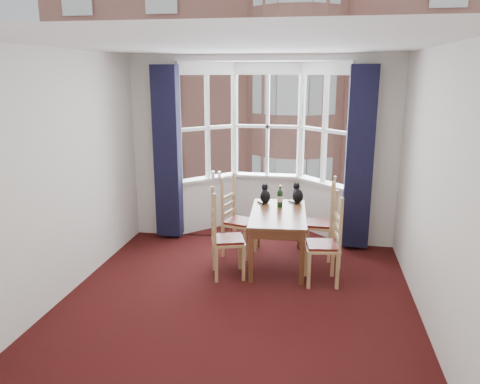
% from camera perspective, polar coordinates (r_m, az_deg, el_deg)
% --- Properties ---
extents(floor, '(4.50, 4.50, 0.00)m').
position_cam_1_polar(floor, '(5.38, -0.58, -13.75)').
color(floor, black).
rests_on(floor, ground).
extents(ceiling, '(4.50, 4.50, 0.00)m').
position_cam_1_polar(ceiling, '(4.75, -0.67, 17.54)').
color(ceiling, white).
rests_on(ceiling, floor).
extents(wall_left, '(0.00, 4.50, 4.50)m').
position_cam_1_polar(wall_left, '(5.59, -21.24, 1.64)').
color(wall_left, silver).
rests_on(wall_left, floor).
extents(wall_right, '(0.00, 4.50, 4.50)m').
position_cam_1_polar(wall_right, '(4.94, 22.85, -0.08)').
color(wall_right, silver).
rests_on(wall_right, floor).
extents(wall_near, '(4.00, 0.00, 4.00)m').
position_cam_1_polar(wall_near, '(2.81, -8.98, -9.73)').
color(wall_near, silver).
rests_on(wall_near, floor).
extents(wall_back_pier_left, '(0.70, 0.12, 2.80)m').
position_cam_1_polar(wall_back_pier_left, '(7.45, -10.10, 5.37)').
color(wall_back_pier_left, silver).
rests_on(wall_back_pier_left, floor).
extents(wall_back_pier_right, '(0.70, 0.12, 2.80)m').
position_cam_1_polar(wall_back_pier_right, '(7.06, 16.12, 4.54)').
color(wall_back_pier_right, silver).
rests_on(wall_back_pier_right, floor).
extents(bay_window, '(2.76, 0.94, 2.80)m').
position_cam_1_polar(bay_window, '(7.56, 3.14, 5.70)').
color(bay_window, white).
rests_on(bay_window, floor).
extents(curtain_left, '(0.38, 0.22, 2.60)m').
position_cam_1_polar(curtain_left, '(7.21, -8.83, 4.73)').
color(curtain_left, '#171631').
rests_on(curtain_left, floor).
extents(curtain_right, '(0.38, 0.22, 2.60)m').
position_cam_1_polar(curtain_right, '(6.87, 14.33, 3.97)').
color(curtain_right, '#171631').
rests_on(curtain_right, floor).
extents(dining_table, '(0.81, 1.39, 0.73)m').
position_cam_1_polar(dining_table, '(6.28, 4.68, -3.33)').
color(dining_table, brown).
rests_on(dining_table, floor).
extents(chair_left_near, '(0.51, 0.52, 0.92)m').
position_cam_1_polar(chair_left_near, '(5.94, -2.32, -5.99)').
color(chair_left_near, tan).
rests_on(chair_left_near, floor).
extents(chair_left_far, '(0.50, 0.51, 0.92)m').
position_cam_1_polar(chair_left_far, '(6.67, -0.73, -3.67)').
color(chair_left_far, tan).
rests_on(chair_left_far, floor).
extents(chair_right_near, '(0.45, 0.47, 0.92)m').
position_cam_1_polar(chair_right_near, '(5.85, 10.86, -6.55)').
color(chair_right_near, tan).
rests_on(chair_right_near, floor).
extents(chair_right_far, '(0.44, 0.45, 0.92)m').
position_cam_1_polar(chair_right_far, '(6.63, 10.37, -4.01)').
color(chair_right_far, tan).
rests_on(chair_right_far, floor).
extents(cat_left, '(0.19, 0.23, 0.28)m').
position_cam_1_polar(cat_left, '(6.67, 3.10, -0.45)').
color(cat_left, black).
rests_on(cat_left, dining_table).
extents(cat_right, '(0.22, 0.25, 0.30)m').
position_cam_1_polar(cat_right, '(6.74, 7.04, -0.33)').
color(cat_right, black).
rests_on(cat_right, dining_table).
extents(wine_bottle, '(0.08, 0.08, 0.31)m').
position_cam_1_polar(wine_bottle, '(6.48, 4.89, -0.66)').
color(wine_bottle, black).
rests_on(wine_bottle, dining_table).
extents(candle_tall, '(0.06, 0.06, 0.11)m').
position_cam_1_polar(candle_tall, '(7.64, -3.32, 2.16)').
color(candle_tall, white).
rests_on(candle_tall, bay_window).
extents(candle_short, '(0.06, 0.06, 0.10)m').
position_cam_1_polar(candle_short, '(7.64, -2.53, 2.16)').
color(candle_short, white).
rests_on(candle_short, bay_window).
extents(street, '(80.00, 80.00, 0.00)m').
position_cam_1_polar(street, '(37.90, 8.17, 1.22)').
color(street, '#333335').
rests_on(street, ground).
extents(tenement_building, '(18.40, 7.80, 15.20)m').
position_cam_1_polar(tenement_building, '(18.72, 7.23, 11.39)').
color(tenement_building, '#A56655').
rests_on(tenement_building, street).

